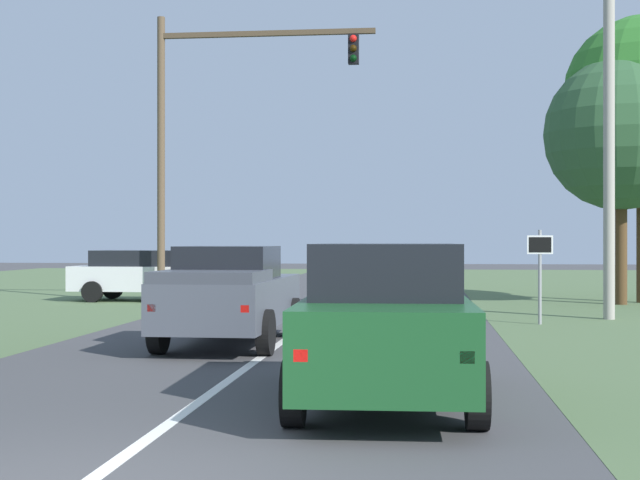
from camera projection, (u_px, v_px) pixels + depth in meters
name	position (u px, v px, depth m)	size (l,w,h in m)	color
ground_plane	(285.00, 340.00, 18.33)	(120.00, 120.00, 0.00)	#424244
red_suv_near	(386.00, 319.00, 11.29)	(2.27, 5.03, 1.95)	#194C23
pickup_truck_lead	(230.00, 294.00, 17.34)	(2.17, 5.08, 1.88)	#4C515B
traffic_light	(210.00, 118.00, 28.50)	(6.82, 0.40, 8.97)	brown
keep_moving_sign	(540.00, 264.00, 21.66)	(0.60, 0.09, 2.23)	gray
oak_tree_right	(621.00, 134.00, 28.37)	(4.73, 4.73, 7.66)	#4C351E
crossing_suv_far	(144.00, 274.00, 30.11)	(4.79, 2.12, 1.66)	silver
utility_pole_right	(609.00, 152.00, 23.06)	(0.28, 0.28, 8.42)	#9E998E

